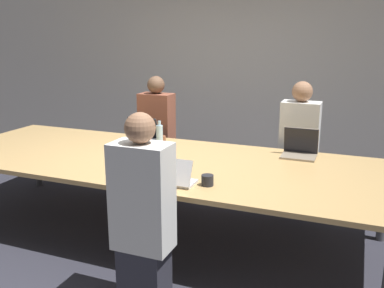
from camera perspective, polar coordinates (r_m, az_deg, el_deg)
ground_plane at (r=4.30m, az=-4.36°, el=-11.53°), size 24.00×24.00×0.00m
curtain_wall at (r=6.28m, az=5.90°, el=10.02°), size 12.00×0.06×2.80m
conference_table at (r=4.04m, az=-4.55°, el=-2.57°), size 4.38×1.59×0.74m
laptop_near_midright at (r=3.33m, az=-2.48°, el=-4.39°), size 0.32×0.22×0.21m
person_near_midright at (r=2.96m, az=-6.59°, el=-9.63°), size 0.40×0.24×1.40m
cup_near_midright at (r=3.31m, az=2.07°, el=-4.85°), size 0.09×0.09×0.08m
bottle_near_midright at (r=3.50m, az=-5.81°, el=-2.71°), size 0.08×0.08×0.25m
laptop_far_midleft at (r=4.74m, az=-6.75°, el=1.38°), size 0.35×0.25×0.25m
person_far_midleft at (r=5.22m, az=-4.69°, el=1.13°), size 0.40×0.24×1.40m
cup_far_midleft at (r=4.56m, az=-4.00°, el=0.54°), size 0.08×0.08×0.09m
bottle_far_midleft at (r=4.48m, az=-4.35°, el=1.21°), size 0.07×0.07×0.26m
laptop_far_right at (r=4.21m, az=14.17°, el=-0.56°), size 0.32×0.27×0.27m
person_far_right at (r=4.73m, az=14.03°, el=-0.62°), size 0.40×0.24×1.41m
stapler at (r=3.92m, az=-7.76°, el=-2.17°), size 0.10×0.16×0.05m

